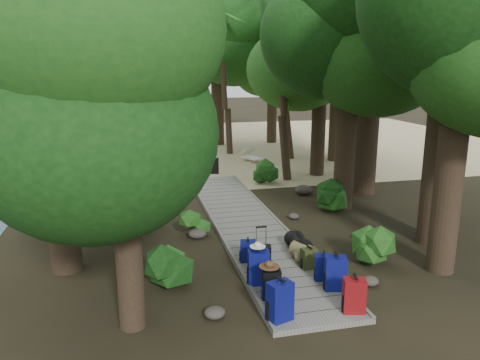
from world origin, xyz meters
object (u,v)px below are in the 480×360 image
object	(u,v)px
kayak	(136,167)
backpack_right_c	(324,266)
backpack_left_d	(248,250)
backpack_left_c	(259,265)
backpack_right_a	(354,294)
lone_suitcase_on_sand	(214,166)
duffel_right_khaki	(303,251)
backpack_right_d	(309,257)
duffel_right_black	(298,243)
sun_lounger	(252,155)
backpack_right_b	(335,271)
backpack_left_b	(272,283)
backpack_left_a	(280,299)
suitcase_on_boardwalk	(261,260)

from	to	relation	value
kayak	backpack_right_c	bearing A→B (deg)	-69.64
backpack_left_d	backpack_left_c	bearing A→B (deg)	-81.42
backpack_left_d	backpack_right_c	bearing A→B (deg)	-33.04
backpack_right_a	lone_suitcase_on_sand	size ratio (longest dim) A/B	1.06
backpack_left_d	duffel_right_khaki	size ratio (longest dim) A/B	0.99
backpack_right_d	lone_suitcase_on_sand	world-z (taller)	lone_suitcase_on_sand
duffel_right_black	sun_lounger	distance (m)	12.09
backpack_right_b	duffel_right_khaki	world-z (taller)	backpack_right_b
backpack_right_d	kayak	xyz separation A→B (m)	(-3.67, 12.20, -0.22)
backpack_left_d	lone_suitcase_on_sand	world-z (taller)	lone_suitcase_on_sand
lone_suitcase_on_sand	sun_lounger	world-z (taller)	lone_suitcase_on_sand
backpack_right_b	backpack_right_d	bearing A→B (deg)	110.63
backpack_right_b	sun_lounger	distance (m)	14.24
sun_lounger	backpack_left_b	bearing A→B (deg)	-122.42
backpack_left_a	sun_lounger	distance (m)	15.40
kayak	backpack_right_d	bearing A→B (deg)	-69.19
backpack_right_c	lone_suitcase_on_sand	bearing A→B (deg)	112.35
backpack_left_a	backpack_left_d	bearing A→B (deg)	69.45
backpack_left_a	backpack_left_b	xyz separation A→B (m)	(0.10, 0.82, -0.08)
duffel_right_khaki	kayak	size ratio (longest dim) A/B	0.19
backpack_left_d	kayak	distance (m)	11.73
backpack_right_d	lone_suitcase_on_sand	bearing A→B (deg)	84.24
backpack_left_c	backpack_right_d	distance (m)	1.45
kayak	sun_lounger	xyz separation A→B (m)	(5.71, 0.79, 0.15)
lone_suitcase_on_sand	sun_lounger	distance (m)	3.29
backpack_right_c	backpack_left_d	bearing A→B (deg)	154.99
duffel_right_khaki	duffel_right_black	bearing A→B (deg)	53.45
backpack_left_b	backpack_left_d	bearing A→B (deg)	99.52
duffel_right_black	kayak	size ratio (longest dim) A/B	0.23
backpack_left_a	backpack_right_c	bearing A→B (deg)	24.99
backpack_left_d	backpack_right_c	world-z (taller)	backpack_right_c
backpack_left_c	backpack_right_c	xyz separation A→B (m)	(1.43, -0.15, -0.09)
backpack_left_a	backpack_right_b	world-z (taller)	backpack_left_a
backpack_left_d	duffel_right_black	size ratio (longest dim) A/B	0.84
backpack_left_b	sun_lounger	size ratio (longest dim) A/B	0.37
backpack_right_d	kayak	bearing A→B (deg)	99.26
backpack_right_c	sun_lounger	bearing A→B (deg)	102.14
backpack_left_c	lone_suitcase_on_sand	size ratio (longest dim) A/B	1.19
backpack_left_d	suitcase_on_boardwalk	distance (m)	0.81
backpack_left_c	duffel_right_black	distance (m)	2.15
backpack_left_a	backpack_right_a	distance (m)	1.47
backpack_right_b	backpack_right_d	world-z (taller)	backpack_right_b
duffel_right_black	lone_suitcase_on_sand	world-z (taller)	lone_suitcase_on_sand
backpack_right_c	lone_suitcase_on_sand	distance (m)	11.35
lone_suitcase_on_sand	duffel_right_khaki	bearing A→B (deg)	-70.97
sun_lounger	backpack_right_b	bearing A→B (deg)	-116.95
backpack_left_b	backpack_left_d	world-z (taller)	backpack_left_b
lone_suitcase_on_sand	suitcase_on_boardwalk	bearing A→B (deg)	-77.72
backpack_right_a	backpack_right_d	bearing A→B (deg)	108.06
backpack_right_a	sun_lounger	bearing A→B (deg)	98.04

